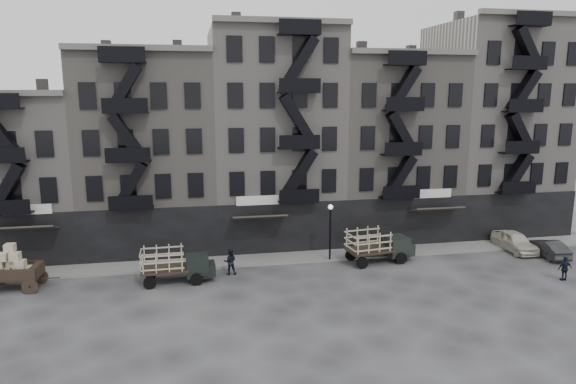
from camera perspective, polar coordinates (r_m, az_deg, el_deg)
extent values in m
plane|color=#38383A|center=(35.20, 1.00, -9.34)|extent=(140.00, 140.00, 0.00)
cube|color=slate|center=(38.64, -0.13, -7.31)|extent=(55.00, 2.50, 0.15)
cube|color=gray|center=(44.74, -27.87, 1.75)|extent=(10.00, 10.00, 12.00)
cube|color=black|center=(40.93, -29.34, -4.92)|extent=(10.00, 0.35, 4.00)
cube|color=#4C4744|center=(43.59, -25.49, 10.49)|extent=(0.70, 0.70, 1.20)
cube|color=slate|center=(42.65, -15.10, 4.31)|extent=(10.00, 10.00, 15.00)
cube|color=black|center=(38.85, -15.20, -4.64)|extent=(10.00, 0.35, 4.00)
cube|color=#595651|center=(37.33, -16.31, 15.16)|extent=(10.00, 0.50, 0.40)
cube|color=#4C4744|center=(42.82, -19.82, 14.94)|extent=(0.70, 0.70, 1.20)
cube|color=#4C4744|center=(42.36, -12.19, 15.39)|extent=(0.70, 0.70, 1.20)
cube|color=gray|center=(42.95, -1.68, 6.08)|extent=(10.00, 10.00, 17.00)
cube|color=black|center=(39.30, -0.48, -4.05)|extent=(10.00, 0.35, 4.00)
cube|color=#595651|center=(37.99, -0.47, 18.55)|extent=(10.00, 0.50, 0.40)
cube|color=#4C4744|center=(42.72, -5.94, 18.23)|extent=(0.70, 0.70, 1.20)
cube|color=#4C4744|center=(43.54, 1.67, 18.15)|extent=(0.70, 0.70, 1.20)
cube|color=slate|center=(45.69, 10.85, 4.94)|extent=(10.00, 10.00, 15.00)
cube|color=black|center=(42.18, 13.03, -3.28)|extent=(10.00, 0.35, 4.00)
cube|color=#595651|center=(40.78, 14.00, 14.91)|extent=(10.00, 0.50, 0.40)
cube|color=#4C4744|center=(44.52, 7.53, 15.33)|extent=(0.70, 0.70, 1.20)
cube|color=#4C4744|center=(46.52, 14.20, 14.91)|extent=(0.70, 0.70, 1.20)
cube|color=gray|center=(50.10, 21.70, 6.62)|extent=(10.00, 10.00, 18.00)
cube|color=black|center=(47.05, 24.27, -2.49)|extent=(10.00, 0.35, 4.00)
cube|color=#595651|center=(46.08, 26.12, 17.43)|extent=(10.00, 0.50, 0.40)
cube|color=#4C4744|center=(48.84, 19.43, 17.98)|extent=(0.70, 0.70, 1.20)
cube|color=#4C4744|center=(51.73, 24.96, 17.18)|extent=(0.70, 0.70, 1.20)
cylinder|color=black|center=(37.64, 4.70, -4.78)|extent=(0.14, 0.14, 4.00)
sphere|color=silver|center=(37.11, 4.75, -1.67)|extent=(0.36, 0.36, 0.36)
cube|color=black|center=(36.96, -28.17, -8.24)|extent=(3.34, 1.94, 0.18)
cylinder|color=black|center=(38.34, -29.37, -8.31)|extent=(0.99, 0.16, 0.98)
cylinder|color=black|center=(35.86, -26.75, -9.37)|extent=(0.99, 0.16, 0.98)
cylinder|color=black|center=(37.43, -25.81, -8.43)|extent=(0.99, 0.16, 0.98)
cube|color=black|center=(36.34, -26.11, -7.77)|extent=(0.55, 1.46, 0.71)
cube|color=black|center=(34.69, -13.46, -8.33)|extent=(3.08, 1.87, 0.16)
cube|color=black|center=(34.66, -10.05, -8.05)|extent=(1.47, 1.65, 1.34)
cube|color=black|center=(34.78, -8.70, -8.40)|extent=(0.75, 1.36, 0.80)
cylinder|color=black|center=(34.03, -10.10, -9.54)|extent=(0.81, 0.22, 0.80)
cylinder|color=black|center=(35.71, -10.23, -8.53)|extent=(0.81, 0.22, 0.80)
cylinder|color=black|center=(34.07, -15.11, -9.74)|extent=(0.81, 0.22, 0.80)
cylinder|color=black|center=(35.74, -14.99, -8.73)|extent=(0.81, 0.22, 0.80)
cube|color=black|center=(37.90, 9.06, -6.37)|extent=(3.43, 2.30, 0.17)
cube|color=black|center=(38.89, 11.92, -5.88)|extent=(1.72, 1.88, 1.41)
cube|color=black|center=(39.40, 12.97, -6.13)|extent=(0.94, 1.50, 0.85)
cylinder|color=black|center=(38.28, 12.47, -7.22)|extent=(0.87, 0.32, 0.85)
cylinder|color=black|center=(39.82, 11.08, -6.43)|extent=(0.87, 0.32, 0.85)
cylinder|color=black|center=(36.83, 8.27, -7.81)|extent=(0.87, 0.32, 0.85)
cylinder|color=black|center=(38.43, 7.01, -6.95)|extent=(0.87, 0.32, 0.85)
imported|color=beige|center=(44.02, 23.88, -5.02)|extent=(1.85, 4.51, 1.53)
imported|color=black|center=(43.63, 26.92, -5.59)|extent=(1.72, 4.07, 1.31)
imported|color=black|center=(35.48, -6.46, -7.69)|extent=(0.93, 0.75, 1.80)
imported|color=black|center=(38.77, 28.40, -7.50)|extent=(0.97, 0.42, 1.64)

